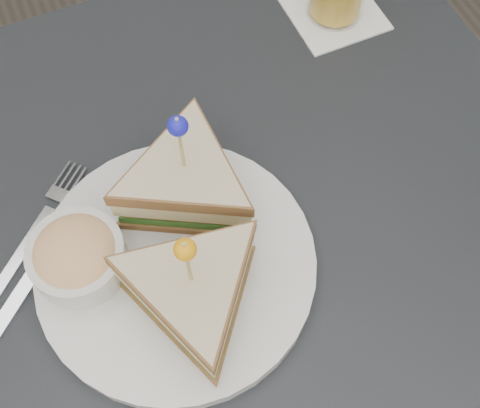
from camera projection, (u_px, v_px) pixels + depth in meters
name	position (u px, v px, depth m)	size (l,w,h in m)	color
ground_plane	(238.00, 377.00, 1.32)	(3.50, 3.50, 0.00)	#3F3833
table	(236.00, 262.00, 0.72)	(0.80, 0.80, 0.75)	black
plate_meal	(176.00, 244.00, 0.60)	(0.37, 0.37, 0.17)	silver
cutlery_fork	(43.00, 220.00, 0.66)	(0.14, 0.13, 0.00)	white
cutlery_knife	(42.00, 261.00, 0.63)	(0.17, 0.15, 0.01)	white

